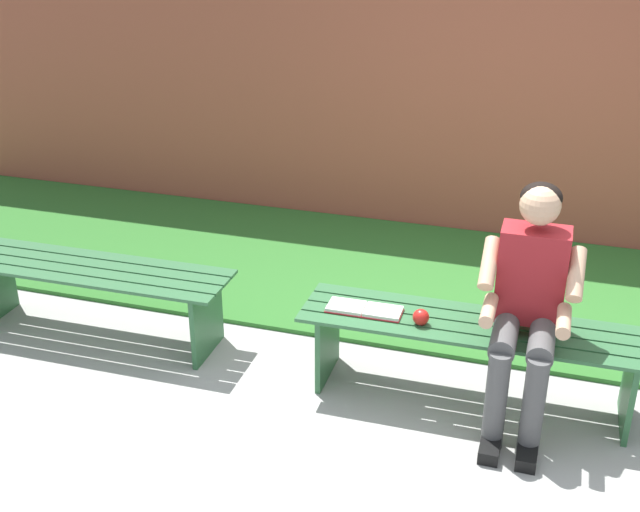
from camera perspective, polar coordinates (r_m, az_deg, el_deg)
The scene contains 8 objects.
ground_plane at distance 4.08m, azimuth -8.55°, elevation -15.12°, with size 10.00×7.00×0.04m, color #9E9E99.
grass_strip at distance 5.92m, azimuth 1.11°, elevation -0.83°, with size 9.00×1.96×0.03m, color #2D6B28.
brick_wall at distance 6.45m, azimuth 9.82°, elevation 11.67°, with size 9.50×0.24×2.30m, color #9E4C38.
bench_near at distance 4.39m, azimuth 10.83°, elevation -6.01°, with size 1.87×0.47×0.48m.
bench_far at distance 5.11m, azimuth -15.85°, elevation -1.92°, with size 1.75×0.47×0.48m.
person_seated at distance 4.12m, azimuth 14.60°, elevation -3.08°, with size 0.50×0.69×1.28m.
apple at distance 4.26m, azimuth 7.20°, elevation -4.34°, with size 0.09×0.09×0.09m, color red.
book_open at distance 4.38m, azimuth 3.18°, elevation -3.82°, with size 0.41×0.16×0.02m.
Camera 1 is at (-0.32, 3.77, 2.59)m, focal length 44.92 mm.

